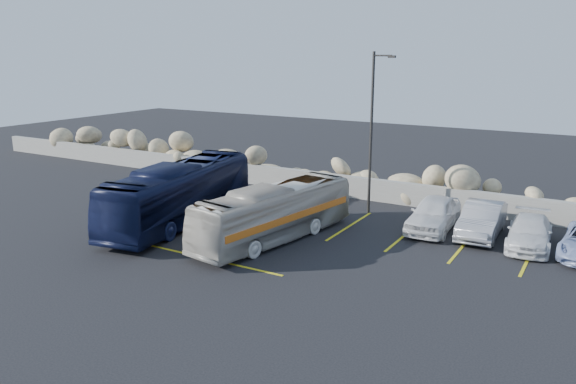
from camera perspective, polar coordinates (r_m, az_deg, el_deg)
The scene contains 10 objects.
ground at distance 22.20m, azimuth -7.50°, elevation -7.12°, with size 90.00×90.00×0.00m, color black.
seawall at distance 31.90m, azimuth 5.76°, elevation 0.63°, with size 60.00×0.40×1.20m, color gray.
riprap_pile at distance 32.81m, azimuth 6.67°, elevation 2.23°, with size 54.00×2.80×2.60m, color tan, non-canonical shape.
parking_lines at distance 24.63m, azimuth 9.26°, elevation -5.01°, with size 18.16×9.36×0.01m.
lamppost at distance 27.97m, azimuth 8.56°, elevation 6.35°, with size 1.14×0.18×8.00m.
vintage_bus at distance 24.28m, azimuth -1.38°, elevation -2.14°, with size 2.02×8.63×2.40m, color #BCB7AA.
tour_coach at distance 27.28m, azimuth -10.88°, elevation -0.08°, with size 2.40×10.24×2.85m, color #101637.
car_a at distance 26.55m, azimuth 14.59°, elevation -2.15°, with size 1.81×4.51×1.54m, color silver.
car_b at distance 26.36m, azimuth 19.11°, elevation -2.67°, with size 1.56×4.48×1.48m, color #9E9EA2.
car_c at distance 25.68m, azimuth 23.33°, elevation -3.79°, with size 1.71×4.22×1.22m, color silver.
Camera 1 is at (12.87, -16.23, 7.98)m, focal length 35.00 mm.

